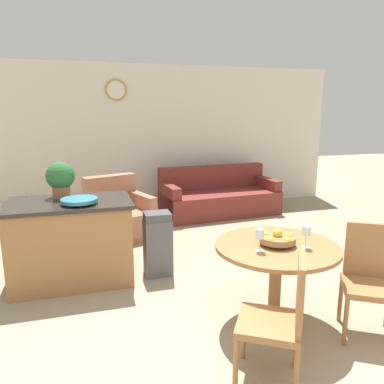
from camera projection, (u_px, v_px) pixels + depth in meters
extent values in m
cube|color=silver|center=(134.00, 139.00, 6.99)|extent=(8.00, 0.06, 2.70)
cylinder|color=tan|center=(116.00, 90.00, 6.69)|extent=(0.39, 0.02, 0.39)
cylinder|color=white|center=(116.00, 90.00, 6.68)|extent=(0.31, 0.01, 0.31)
cylinder|color=#9E6B3D|center=(273.00, 320.00, 3.34)|extent=(0.44, 0.44, 0.04)
cylinder|color=#9E6B3D|center=(275.00, 284.00, 3.27)|extent=(0.11, 0.11, 0.65)
cylinder|color=#9E6B3D|center=(277.00, 247.00, 3.20)|extent=(1.06, 1.06, 0.03)
cylinder|color=#9E6B3D|center=(236.00, 367.00, 2.46)|extent=(0.04, 0.04, 0.41)
cylinder|color=#9E6B3D|center=(244.00, 334.00, 2.82)|extent=(0.04, 0.04, 0.41)
cylinder|color=#9E6B3D|center=(296.00, 377.00, 2.35)|extent=(0.04, 0.04, 0.41)
cylinder|color=#9E6B3D|center=(296.00, 342.00, 2.72)|extent=(0.04, 0.04, 0.41)
cube|color=#9E6B3D|center=(269.00, 324.00, 2.54)|extent=(0.58, 0.58, 0.05)
cube|color=#9E6B3D|center=(300.00, 292.00, 2.43)|extent=(0.24, 0.35, 0.47)
cylinder|color=#9E6B3D|center=(345.00, 322.00, 2.97)|extent=(0.04, 0.04, 0.41)
cylinder|color=#9E6B3D|center=(340.00, 299.00, 3.33)|extent=(0.04, 0.04, 0.41)
cube|color=#9E6B3D|center=(370.00, 288.00, 3.05)|extent=(0.58, 0.58, 0.05)
cube|color=#9E6B3D|center=(369.00, 250.00, 3.18)|extent=(0.35, 0.24, 0.47)
cylinder|color=olive|center=(277.00, 243.00, 3.19)|extent=(0.12, 0.12, 0.03)
cylinder|color=olive|center=(277.00, 239.00, 3.18)|extent=(0.31, 0.31, 0.05)
sphere|color=gold|center=(290.00, 237.00, 3.20)|extent=(0.08, 0.08, 0.08)
sphere|color=gold|center=(276.00, 234.00, 3.29)|extent=(0.08, 0.08, 0.08)
sphere|color=gold|center=(265.00, 236.00, 3.23)|extent=(0.08, 0.08, 0.08)
sphere|color=gold|center=(271.00, 241.00, 3.10)|extent=(0.08, 0.08, 0.08)
sphere|color=gold|center=(287.00, 241.00, 3.09)|extent=(0.08, 0.08, 0.08)
sphere|color=gold|center=(278.00, 234.00, 3.17)|extent=(0.08, 0.08, 0.08)
cylinder|color=silver|center=(259.00, 251.00, 3.05)|extent=(0.06, 0.06, 0.01)
cylinder|color=silver|center=(260.00, 245.00, 3.03)|extent=(0.01, 0.01, 0.10)
cylinder|color=silver|center=(260.00, 234.00, 3.01)|extent=(0.07, 0.07, 0.08)
cylinder|color=silver|center=(305.00, 247.00, 3.12)|extent=(0.06, 0.06, 0.01)
cylinder|color=silver|center=(306.00, 241.00, 3.11)|extent=(0.01, 0.01, 0.10)
cylinder|color=silver|center=(306.00, 231.00, 3.09)|extent=(0.07, 0.07, 0.08)
cube|color=#9E6B3D|center=(72.00, 243.00, 4.10)|extent=(1.24, 0.76, 0.87)
cube|color=#2D2823|center=(69.00, 203.00, 4.00)|extent=(1.30, 0.82, 0.04)
cylinder|color=teal|center=(80.00, 203.00, 3.86)|extent=(0.13, 0.13, 0.02)
cylinder|color=teal|center=(79.00, 200.00, 3.85)|extent=(0.37, 0.37, 0.04)
cylinder|color=#A36642|center=(61.00, 192.00, 4.16)|extent=(0.19, 0.19, 0.13)
sphere|color=#2D6B33|center=(60.00, 176.00, 4.12)|extent=(0.31, 0.31, 0.31)
cube|color=#56565B|center=(158.00, 247.00, 4.27)|extent=(0.30, 0.26, 0.65)
cube|color=#49494E|center=(157.00, 216.00, 4.20)|extent=(0.29, 0.25, 0.09)
cube|color=maroon|center=(220.00, 203.00, 6.85)|extent=(2.15, 1.10, 0.42)
cube|color=maroon|center=(212.00, 177.00, 7.10)|extent=(2.09, 0.37, 0.43)
cube|color=maroon|center=(170.00, 202.00, 6.50)|extent=(0.23, 0.87, 0.61)
cube|color=maroon|center=(265.00, 194.00, 7.17)|extent=(0.23, 0.87, 0.61)
cube|color=#A87056|center=(121.00, 223.00, 5.62)|extent=(1.06, 1.11, 0.40)
cube|color=#A87056|center=(110.00, 191.00, 5.80)|extent=(0.82, 0.46, 0.48)
cube|color=#A87056|center=(99.00, 220.00, 5.41)|extent=(0.41, 0.81, 0.62)
cube|color=#A87056|center=(140.00, 213.00, 5.80)|extent=(0.41, 0.81, 0.62)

